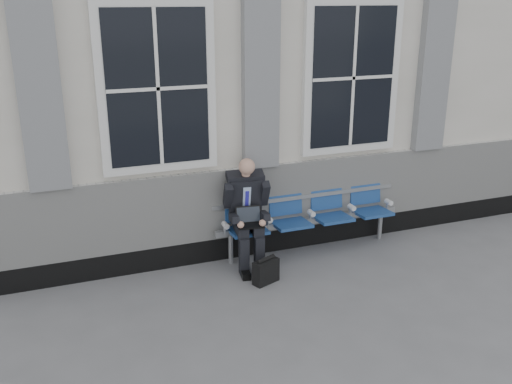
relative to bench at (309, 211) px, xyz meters
name	(u,v)px	position (x,y,z in m)	size (l,w,h in m)	color
ground	(377,291)	(0.26, -1.32, -0.55)	(70.00, 70.00, 0.00)	slate
station_building	(266,64)	(0.24, 2.15, 1.67)	(14.40, 4.40, 4.49)	silver
bench	(309,211)	(0.00, 0.00, 0.00)	(2.60, 0.47, 0.91)	#9EA0A3
businessman	(247,208)	(-0.92, -0.13, 0.21)	(0.58, 0.78, 1.40)	black
briefcase	(266,271)	(-0.88, -0.68, -0.40)	(0.35, 0.25, 0.33)	black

